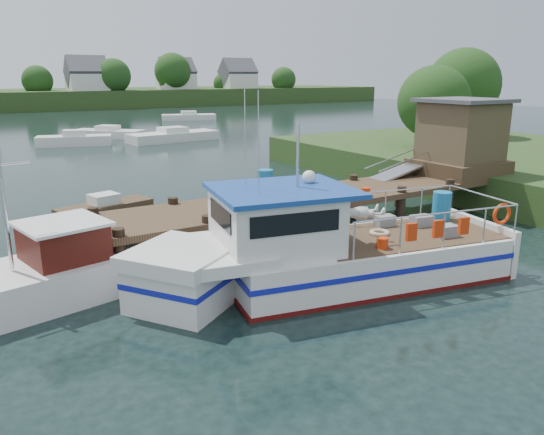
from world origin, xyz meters
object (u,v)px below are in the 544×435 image
moored_c (173,136)px  moored_rowboat (105,211)px  dock (416,159)px  work_boat (32,279)px  moored_b (74,140)px  moored_far (189,117)px  moored_d (108,133)px  lobster_boat (322,252)px

moored_c → moored_rowboat: bearing=-114.1°
dock → moored_rowboat: bearing=152.3°
dock → work_boat: 14.28m
dock → moored_b: dock is taller
moored_rowboat → moored_far: bearing=79.5°
moored_rowboat → moored_d: (7.60, 27.74, 0.01)m
dock → lobster_boat: size_ratio=1.57×
moored_rowboat → dock: bearing=-11.2°
moored_far → moored_b: moored_b is taller
lobster_boat → work_boat: size_ratio=1.39×
moored_rowboat → moored_c: moored_c is taller
lobster_boat → moored_far: size_ratio=1.55×
dock → moored_far: 48.14m
work_boat → moored_c: size_ratio=0.98×
dock → moored_far: dock is taller
dock → moored_far: (10.48, 46.95, -1.83)m
dock → work_boat: (-14.13, -1.23, -1.61)m
lobster_boat → work_boat: (-6.63, 2.72, -0.29)m
work_boat → moored_far: 54.10m
moored_rowboat → moored_far: moored_far is taller
moored_far → moored_d: moored_far is taller
moored_rowboat → moored_d: moored_d is taller
work_boat → moored_rowboat: work_boat is taller
moored_b → moored_d: (3.74, 4.15, -0.06)m
dock → moored_c: bearing=88.2°
moored_c → moored_d: 6.77m
moored_rowboat → work_boat: bearing=-100.8°
work_boat → moored_rowboat: bearing=51.2°
moored_b → moored_c: bearing=-28.4°
moored_b → moored_rowboat: bearing=-117.4°
moored_rowboat → moored_far: (21.10, 41.37, 0.02)m
dock → moored_far: bearing=77.4°
moored_far → moored_d: 19.19m
moored_b → dock: bearing=-95.1°
moored_rowboat → lobster_boat: bearing=-55.4°
lobster_boat → moored_far: 53.99m
dock → moored_b: bearing=103.1°
work_boat → moored_d: work_boat is taller
dock → moored_rowboat: dock is taller
moored_far → moored_c: size_ratio=0.88×
dock → moored_b: size_ratio=2.83×
moored_b → work_boat: bearing=-121.8°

